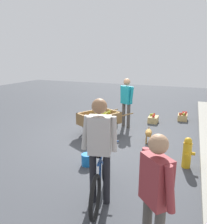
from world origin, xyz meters
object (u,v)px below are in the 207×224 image
object	(u,v)px
bicycle	(102,177)
plastic_bucket	(87,160)
vendor_person	(126,99)
dog	(149,133)
apple_crate	(183,117)
mixed_fruit_crate	(153,119)
fire_hydrant	(187,153)
cyclist_person	(100,142)
bystander_person	(155,190)
fruit_cart	(100,121)

from	to	relation	value
bicycle	plastic_bucket	bearing A→B (deg)	-141.31
vendor_person	dog	size ratio (longest dim) A/B	2.41
vendor_person	apple_crate	xyz separation A→B (m)	(-1.55, 1.71, -0.83)
bicycle	plastic_bucket	size ratio (longest dim) A/B	6.45
mixed_fruit_crate	apple_crate	bearing A→B (deg)	125.48
fire_hydrant	mixed_fruit_crate	bearing A→B (deg)	-157.83
cyclist_person	bystander_person	xyz separation A→B (m)	(0.73, 0.96, -0.11)
cyclist_person	plastic_bucket	bearing A→B (deg)	-144.35
bicycle	dog	distance (m)	2.66
dog	plastic_bucket	world-z (taller)	dog
bicycle	bystander_person	bearing A→B (deg)	48.39
vendor_person	fire_hydrant	distance (m)	2.96
fire_hydrant	bicycle	bearing A→B (deg)	-38.73
fruit_cart	vendor_person	bearing A→B (deg)	153.13
apple_crate	cyclist_person	bearing A→B (deg)	-10.35
fruit_cart	plastic_bucket	world-z (taller)	fruit_cart
bicycle	vendor_person	bearing A→B (deg)	-169.52
mixed_fruit_crate	bystander_person	xyz separation A→B (m)	(5.47, 0.93, 0.80)
cyclist_person	fire_hydrant	world-z (taller)	cyclist_person
dog	cyclist_person	bearing A→B (deg)	-4.87
cyclist_person	fruit_cart	bearing A→B (deg)	-156.62
fruit_cart	plastic_bucket	bearing A→B (deg)	15.17
fire_hydrant	bystander_person	distance (m)	2.57
vendor_person	mixed_fruit_crate	distance (m)	1.42
bicycle	plastic_bucket	xyz separation A→B (m)	(-0.88, -0.71, -0.23)
bystander_person	plastic_bucket	bearing A→B (deg)	-136.07
bicycle	cyclist_person	xyz separation A→B (m)	(0.15, 0.03, 0.68)
apple_crate	mixed_fruit_crate	distance (m)	1.18
vendor_person	plastic_bucket	size ratio (longest dim) A/B	6.35
vendor_person	fruit_cart	bearing A→B (deg)	-26.87
cyclist_person	fire_hydrant	xyz separation A→B (m)	(-1.75, 1.25, -0.70)
cyclist_person	bystander_person	distance (m)	1.21
bicycle	cyclist_person	size ratio (longest dim) A/B	0.95
bicycle	plastic_bucket	distance (m)	1.15
fruit_cart	bystander_person	distance (m)	4.24
cyclist_person	plastic_bucket	xyz separation A→B (m)	(-1.03, -0.74, -0.91)
fire_hydrant	mixed_fruit_crate	xyz separation A→B (m)	(-2.99, -1.22, -0.21)
fruit_cart	plastic_bucket	distance (m)	1.92
bicycle	mixed_fruit_crate	xyz separation A→B (m)	(-4.58, 0.06, -0.23)
dog	plastic_bucket	bearing A→B (deg)	-29.04
fire_hydrant	mixed_fruit_crate	size ratio (longest dim) A/B	1.52
dog	plastic_bucket	xyz separation A→B (m)	(1.76, -0.98, -0.14)
fire_hydrant	bystander_person	bearing A→B (deg)	-6.62
cyclist_person	dog	world-z (taller)	cyclist_person
vendor_person	dog	distance (m)	1.60
fire_hydrant	dog	bearing A→B (deg)	-136.02
fruit_cart	cyclist_person	size ratio (longest dim) A/B	1.06
fruit_cart	bystander_person	xyz separation A→B (m)	(3.59, 2.20, 0.48)
plastic_bucket	vendor_person	bearing A→B (deg)	179.62
cyclist_person	fire_hydrant	distance (m)	2.26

